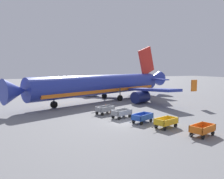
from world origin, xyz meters
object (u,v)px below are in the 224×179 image
baggage_cart_nearest (202,130)px  baggage_cart_second_in_row (166,122)px  traffic_cone_by_carts (111,110)px  airplane (107,85)px  baggage_cart_third_in_row (142,118)px  traffic_cone_mid_apron (111,109)px  traffic_cone_near_plane (106,106)px  baggage_cart_fourth_in_row (121,113)px  baggage_cart_far_end (105,110)px

baggage_cart_nearest → baggage_cart_second_in_row: same height
baggage_cart_nearest → traffic_cone_by_carts: baggage_cart_nearest is taller
airplane → baggage_cart_nearest: (0.41, -24.55, -2.45)m
traffic_cone_by_carts → airplane: bearing=72.7°
baggage_cart_third_in_row → traffic_cone_mid_apron: baggage_cart_third_in_row is taller
baggage_cart_nearest → traffic_cone_by_carts: size_ratio=5.57×
baggage_cart_third_in_row → baggage_cart_second_in_row: bearing=-66.8°
airplane → traffic_cone_by_carts: airplane is taller
airplane → traffic_cone_near_plane: (-2.98, -7.58, -2.72)m
baggage_cart_fourth_in_row → traffic_cone_mid_apron: (0.52, 4.89, -0.30)m
baggage_cart_fourth_in_row → traffic_cone_near_plane: (0.59, 7.29, -0.27)m
baggage_cart_far_end → traffic_cone_by_carts: 1.42m
traffic_cone_mid_apron → baggage_cart_second_in_row: bearing=-79.7°
airplane → baggage_cart_second_in_row: 21.06m
baggage_cart_second_in_row → traffic_cone_mid_apron: 11.09m
baggage_cart_third_in_row → traffic_cone_by_carts: (-1.15, 6.91, -0.28)m
baggage_cart_third_in_row → baggage_cart_fourth_in_row: 3.37m
airplane → traffic_cone_by_carts: 11.93m
baggage_cart_fourth_in_row → baggage_cart_second_in_row: bearing=-67.5°
airplane → traffic_cone_near_plane: size_ratio=53.28×
traffic_cone_by_carts → baggage_cart_nearest: bearing=-74.0°
baggage_cart_third_in_row → baggage_cart_far_end: same height
baggage_cart_far_end → baggage_cart_third_in_row: bearing=-69.2°
traffic_cone_near_plane → traffic_cone_mid_apron: bearing=-91.6°
baggage_cart_third_in_row → baggage_cart_nearest: bearing=-67.5°
baggage_cart_third_in_row → baggage_cart_far_end: size_ratio=0.99×
baggage_cart_fourth_in_row → traffic_cone_mid_apron: 4.93m
traffic_cone_near_plane → traffic_cone_mid_apron: traffic_cone_near_plane is taller
baggage_cart_fourth_in_row → baggage_cart_far_end: (-1.12, 3.12, 0.00)m
baggage_cart_far_end → traffic_cone_near_plane: baggage_cart_far_end is taller
baggage_cart_fourth_in_row → baggage_cart_far_end: bearing=109.7°
traffic_cone_mid_apron → baggage_cart_nearest: bearing=-76.6°
traffic_cone_near_plane → airplane: bearing=68.6°
traffic_cone_near_plane → traffic_cone_by_carts: 3.54m
traffic_cone_near_plane → traffic_cone_mid_apron: (-0.07, -2.40, -0.03)m
traffic_cone_mid_apron → baggage_cart_fourth_in_row: bearing=-96.1°
airplane → baggage_cart_second_in_row: size_ratio=9.95×
baggage_cart_far_end → airplane: bearing=68.3°
airplane → traffic_cone_near_plane: bearing=-111.4°
baggage_cart_third_in_row → baggage_cart_fourth_in_row: same height
baggage_cart_second_in_row → baggage_cart_far_end: 9.83m
baggage_cart_second_in_row → traffic_cone_near_plane: baggage_cart_second_in_row is taller
baggage_cart_nearest → traffic_cone_near_plane: 17.30m
airplane → traffic_cone_mid_apron: (-3.05, -9.98, -2.75)m
baggage_cart_nearest → baggage_cart_far_end: 13.77m
baggage_cart_nearest → baggage_cart_fourth_in_row: 10.46m
airplane → baggage_cart_fourth_in_row: airplane is taller
baggage_cart_far_end → traffic_cone_near_plane: 4.51m
traffic_cone_mid_apron → traffic_cone_by_carts: size_ratio=0.94×
baggage_cart_fourth_in_row → traffic_cone_by_carts: size_ratio=5.54×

